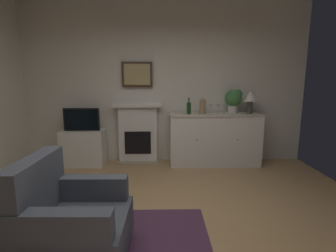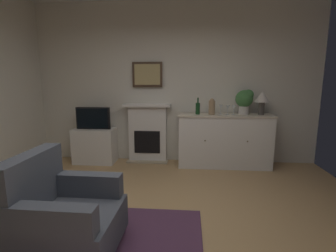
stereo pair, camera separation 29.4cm
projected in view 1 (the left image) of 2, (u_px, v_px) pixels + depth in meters
ground_plane at (166, 241)px, 2.51m from camera, size 5.24×5.03×0.10m
wall_rear at (164, 84)px, 4.69m from camera, size 5.24×0.06×2.92m
fireplace_unit at (138, 133)px, 4.71m from camera, size 0.87×0.30×1.10m
framed_picture at (137, 74)px, 4.57m from camera, size 0.55×0.04×0.45m
sideboard_cabinet at (215, 139)px, 4.58m from camera, size 1.63×0.49×0.94m
table_lamp at (250, 98)px, 4.46m from camera, size 0.26×0.26×0.40m
wine_bottle at (189, 108)px, 4.43m from camera, size 0.08×0.08×0.29m
wine_glass_left at (211, 107)px, 4.49m from camera, size 0.07×0.07×0.16m
wine_glass_center at (218, 107)px, 4.42m from camera, size 0.07×0.07×0.16m
wine_glass_right at (224, 107)px, 4.47m from camera, size 0.07×0.07×0.16m
vase_decorative at (203, 106)px, 4.42m from camera, size 0.11×0.11×0.28m
tv_cabinet at (84, 148)px, 4.58m from camera, size 0.75×0.42×0.64m
tv_set at (82, 119)px, 4.46m from camera, size 0.62×0.07×0.40m
potted_plant_small at (234, 99)px, 4.50m from camera, size 0.30×0.30×0.43m
armchair at (70, 221)px, 2.09m from camera, size 0.82×0.79×0.92m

